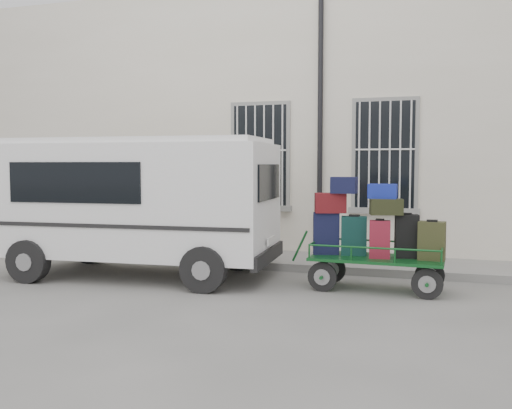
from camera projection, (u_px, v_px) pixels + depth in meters
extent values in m
plane|color=#62625D|center=(231.00, 284.00, 9.80)|extent=(80.00, 80.00, 0.00)
cube|color=beige|center=(303.00, 128.00, 14.82)|extent=(24.00, 5.00, 6.00)
cylinder|color=black|center=(320.00, 129.00, 12.10)|extent=(0.11, 0.11, 5.60)
cube|color=black|center=(260.00, 155.00, 12.60)|extent=(1.20, 0.08, 2.20)
cube|color=gray|center=(260.00, 208.00, 12.66)|extent=(1.45, 0.22, 0.12)
cube|color=black|center=(385.00, 155.00, 11.79)|extent=(1.20, 0.08, 2.20)
cube|color=gray|center=(384.00, 211.00, 11.85)|extent=(1.45, 0.22, 0.12)
cube|color=gray|center=(267.00, 259.00, 11.89)|extent=(24.00, 1.70, 0.15)
cylinder|color=black|center=(322.00, 277.00, 9.19)|extent=(0.48, 0.08, 0.48)
cylinder|color=gray|center=(322.00, 277.00, 9.19)|extent=(0.27, 0.10, 0.26)
cylinder|color=black|center=(332.00, 269.00, 9.87)|extent=(0.48, 0.08, 0.48)
cylinder|color=gray|center=(332.00, 269.00, 9.87)|extent=(0.27, 0.10, 0.26)
cylinder|color=black|center=(427.00, 284.00, 8.64)|extent=(0.48, 0.08, 0.48)
cylinder|color=gray|center=(427.00, 284.00, 8.64)|extent=(0.27, 0.10, 0.26)
cylinder|color=black|center=(430.00, 275.00, 9.32)|extent=(0.48, 0.08, 0.48)
cylinder|color=gray|center=(430.00, 275.00, 9.32)|extent=(0.27, 0.10, 0.26)
cube|color=#12501F|center=(377.00, 259.00, 9.23)|extent=(2.14, 1.04, 0.05)
cylinder|color=#12501F|center=(300.00, 246.00, 9.66)|extent=(0.28, 0.05, 0.54)
cube|color=black|center=(326.00, 233.00, 9.54)|extent=(0.47, 0.33, 0.70)
cube|color=black|center=(326.00, 212.00, 9.51)|extent=(0.17, 0.12, 0.03)
cube|color=#0D2E2F|center=(354.00, 236.00, 9.42)|extent=(0.44, 0.28, 0.64)
cube|color=black|center=(354.00, 216.00, 9.40)|extent=(0.17, 0.12, 0.03)
cube|color=maroon|center=(380.00, 239.00, 9.10)|extent=(0.34, 0.22, 0.61)
cube|color=black|center=(380.00, 220.00, 9.08)|extent=(0.13, 0.10, 0.03)
cube|color=black|center=(407.00, 236.00, 9.14)|extent=(0.40, 0.28, 0.70)
cube|color=black|center=(407.00, 214.00, 9.12)|extent=(0.15, 0.12, 0.03)
cube|color=#272B15|center=(432.00, 241.00, 8.93)|extent=(0.43, 0.31, 0.61)
cube|color=black|center=(432.00, 221.00, 8.91)|extent=(0.17, 0.14, 0.03)
cube|color=#561111|center=(330.00, 203.00, 9.49)|extent=(0.57, 0.41, 0.33)
cube|color=#282A15|center=(386.00, 207.00, 9.09)|extent=(0.56, 0.39, 0.25)
cube|color=black|center=(344.00, 185.00, 9.37)|extent=(0.42, 0.30, 0.27)
cube|color=#16219C|center=(383.00, 191.00, 9.16)|extent=(0.45, 0.26, 0.23)
cube|color=white|center=(138.00, 199.00, 10.40)|extent=(4.99, 2.41, 1.99)
cube|color=white|center=(138.00, 142.00, 10.33)|extent=(4.76, 2.23, 0.11)
cube|color=black|center=(23.00, 177.00, 10.96)|extent=(0.32, 1.83, 0.83)
cube|color=black|center=(74.00, 183.00, 9.52)|extent=(2.43, 0.20, 0.69)
cube|color=black|center=(269.00, 182.00, 9.79)|extent=(0.14, 1.55, 0.61)
cube|color=black|center=(268.00, 255.00, 9.88)|extent=(0.24, 2.05, 0.24)
cube|color=white|center=(271.00, 241.00, 9.86)|extent=(0.06, 0.47, 0.13)
cylinder|color=black|center=(28.00, 261.00, 9.88)|extent=(0.77, 0.29, 0.75)
cylinder|color=black|center=(90.00, 245.00, 11.85)|extent=(0.77, 0.29, 0.75)
cylinder|color=black|center=(204.00, 269.00, 9.11)|extent=(0.77, 0.29, 0.75)
cylinder|color=black|center=(238.00, 251.00, 11.08)|extent=(0.77, 0.29, 0.75)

